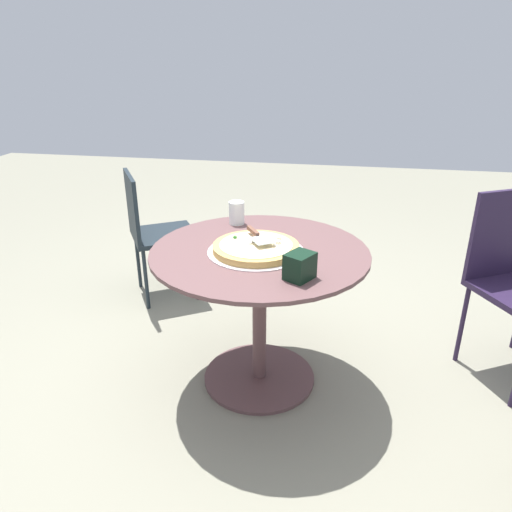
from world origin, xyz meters
The scene contains 7 objects.
ground_plane centered at (0.00, 0.00, 0.00)m, with size 10.00×10.00×0.00m, color gray.
patio_table centered at (0.00, 0.00, 0.51)m, with size 0.98×0.98×0.70m.
pizza_on_tray centered at (0.01, 0.03, 0.72)m, with size 0.43×0.43×0.05m.
pizza_server centered at (0.02, -0.02, 0.76)m, with size 0.16×0.20×0.02m.
drinking_cup centered at (0.18, -0.32, 0.76)m, with size 0.08×0.08×0.12m, color white.
napkin_dispenser centered at (-0.20, 0.26, 0.75)m, with size 0.11×0.09×0.10m, color black.
patio_chair_near centered at (0.83, -0.76, 0.48)m, with size 0.53×0.53×0.83m.
Camera 1 is at (-0.34, 1.92, 1.51)m, focal length 33.27 mm.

